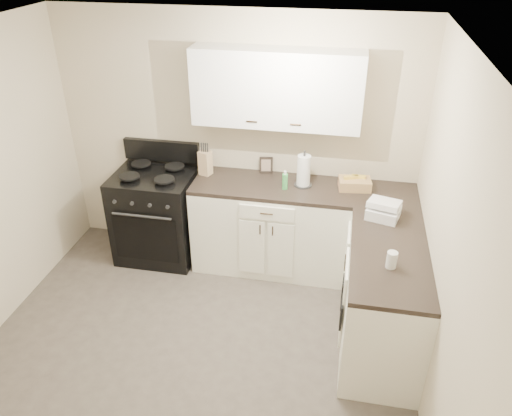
% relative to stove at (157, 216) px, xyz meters
% --- Properties ---
extents(floor, '(3.60, 3.60, 0.00)m').
position_rel_stove_xyz_m(floor, '(0.79, -1.48, -0.46)').
color(floor, '#473F38').
rests_on(floor, ground).
extents(ceiling, '(3.60, 3.60, 0.00)m').
position_rel_stove_xyz_m(ceiling, '(0.79, -1.48, 2.04)').
color(ceiling, white).
rests_on(ceiling, wall_back).
extents(wall_back, '(3.60, 0.00, 3.60)m').
position_rel_stove_xyz_m(wall_back, '(0.79, 0.32, 0.79)').
color(wall_back, beige).
rests_on(wall_back, ground).
extents(wall_right, '(0.00, 3.60, 3.60)m').
position_rel_stove_xyz_m(wall_right, '(2.59, -1.48, 0.79)').
color(wall_right, beige).
rests_on(wall_right, ground).
extents(base_cabinets_back, '(1.55, 0.60, 0.90)m').
position_rel_stove_xyz_m(base_cabinets_back, '(1.21, 0.02, -0.01)').
color(base_cabinets_back, white).
rests_on(base_cabinets_back, floor).
extents(base_cabinets_right, '(0.60, 1.90, 0.90)m').
position_rel_stove_xyz_m(base_cabinets_right, '(2.29, -0.63, -0.01)').
color(base_cabinets_right, white).
rests_on(base_cabinets_right, floor).
extents(countertop_back, '(1.55, 0.60, 0.04)m').
position_rel_stove_xyz_m(countertop_back, '(1.21, 0.02, 0.46)').
color(countertop_back, black).
rests_on(countertop_back, base_cabinets_back).
extents(countertop_right, '(0.60, 1.90, 0.04)m').
position_rel_stove_xyz_m(countertop_right, '(2.29, -0.63, 0.46)').
color(countertop_right, black).
rests_on(countertop_right, base_cabinets_right).
extents(upper_cabinets, '(1.55, 0.30, 0.70)m').
position_rel_stove_xyz_m(upper_cabinets, '(1.21, 0.18, 1.38)').
color(upper_cabinets, white).
rests_on(upper_cabinets, wall_back).
extents(stove, '(0.80, 0.69, 0.97)m').
position_rel_stove_xyz_m(stove, '(0.00, 0.00, 0.00)').
color(stove, black).
rests_on(stove, floor).
extents(knife_block, '(0.14, 0.13, 0.25)m').
position_rel_stove_xyz_m(knife_block, '(0.52, 0.13, 0.60)').
color(knife_block, tan).
rests_on(knife_block, countertop_back).
extents(paper_towel, '(0.14, 0.14, 0.31)m').
position_rel_stove_xyz_m(paper_towel, '(1.50, 0.07, 0.63)').
color(paper_towel, white).
rests_on(paper_towel, countertop_back).
extents(soap_bottle, '(0.06, 0.06, 0.16)m').
position_rel_stove_xyz_m(soap_bottle, '(1.34, -0.04, 0.56)').
color(soap_bottle, green).
rests_on(soap_bottle, countertop_back).
extents(picture_frame, '(0.14, 0.06, 0.17)m').
position_rel_stove_xyz_m(picture_frame, '(1.10, 0.28, 0.56)').
color(picture_frame, black).
rests_on(picture_frame, countertop_back).
extents(wicker_basket, '(0.32, 0.23, 0.10)m').
position_rel_stove_xyz_m(wicker_basket, '(1.99, 0.10, 0.53)').
color(wicker_basket, tan).
rests_on(wicker_basket, countertop_right).
extents(countertop_grill, '(0.32, 0.30, 0.10)m').
position_rel_stove_xyz_m(countertop_grill, '(2.24, -0.39, 0.53)').
color(countertop_grill, white).
rests_on(countertop_grill, countertop_right).
extents(glass_jar, '(0.08, 0.08, 0.13)m').
position_rel_stove_xyz_m(glass_jar, '(2.28, -1.11, 0.55)').
color(glass_jar, silver).
rests_on(glass_jar, countertop_right).
extents(oven_mitt_near, '(0.02, 0.13, 0.23)m').
position_rel_stove_xyz_m(oven_mitt_near, '(1.96, -1.13, -0.02)').
color(oven_mitt_near, black).
rests_on(oven_mitt_near, base_cabinets_right).
extents(oven_mitt_far, '(0.02, 0.16, 0.27)m').
position_rel_stove_xyz_m(oven_mitt_far, '(1.96, -0.92, 0.03)').
color(oven_mitt_far, black).
rests_on(oven_mitt_far, base_cabinets_right).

